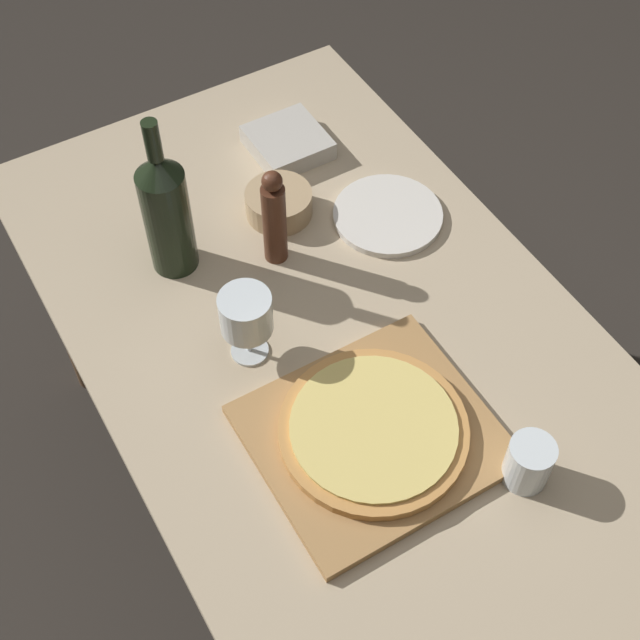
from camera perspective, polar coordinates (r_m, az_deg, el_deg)
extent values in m
plane|color=#2D2823|center=(2.19, 1.78, -13.87)|extent=(12.00, 12.00, 0.00)
cube|color=tan|center=(1.55, 2.45, -3.29)|extent=(0.84, 1.60, 0.03)
cylinder|color=brown|center=(2.20, -16.32, 1.39)|extent=(0.06, 0.06, 0.71)
cylinder|color=brown|center=(2.35, 0.00, 8.40)|extent=(0.06, 0.06, 0.71)
cube|color=#A87A47|center=(1.45, 3.40, -7.40)|extent=(0.37, 0.34, 0.02)
cylinder|color=#C68947|center=(1.44, 3.44, -7.05)|extent=(0.31, 0.31, 0.02)
cylinder|color=#E0C66B|center=(1.43, 3.46, -6.81)|extent=(0.27, 0.27, 0.01)
cylinder|color=black|center=(1.62, -9.69, 6.27)|extent=(0.09, 0.09, 0.22)
cone|color=black|center=(1.53, -10.36, 9.60)|extent=(0.09, 0.09, 0.04)
cylinder|color=black|center=(1.49, -10.68, 11.21)|extent=(0.03, 0.03, 0.08)
cylinder|color=#4C2819|center=(1.62, -3.04, 6.12)|extent=(0.04, 0.04, 0.17)
sphere|color=#4C2819|center=(1.55, -3.21, 8.80)|extent=(0.04, 0.04, 0.04)
cylinder|color=silver|center=(1.55, -4.51, -1.96)|extent=(0.07, 0.07, 0.00)
cylinder|color=silver|center=(1.52, -4.60, -1.19)|extent=(0.01, 0.01, 0.07)
cylinder|color=silver|center=(1.47, -4.78, 0.43)|extent=(0.09, 0.09, 0.08)
cylinder|color=tan|center=(1.74, -2.65, 7.49)|extent=(0.13, 0.13, 0.05)
cylinder|color=silver|center=(1.42, 13.20, -8.86)|extent=(0.07, 0.07, 0.09)
cylinder|color=silver|center=(1.75, 4.36, 6.71)|extent=(0.21, 0.21, 0.01)
cube|color=#BCB7AD|center=(1.88, -2.08, 11.29)|extent=(0.15, 0.15, 0.04)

